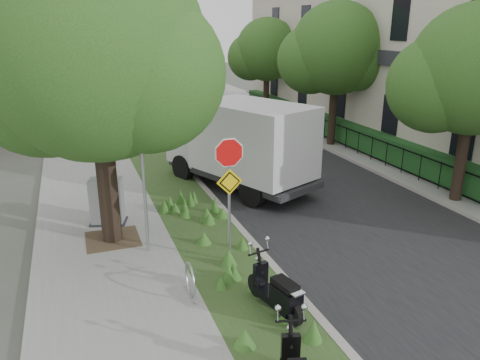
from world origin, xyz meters
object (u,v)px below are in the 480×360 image
Objects in this scene: scooter_far at (280,297)px; box_truck at (241,141)px; sign_assembly at (229,175)px; utility_cabinet at (107,202)px.

box_truck is (2.05, 7.76, 1.21)m from scooter_far.
scooter_far is 8.12m from box_truck.
sign_assembly is at bearing -113.05° from box_truck.
box_truck reaches higher than utility_cabinet.
sign_assembly is 4.55m from utility_cabinet.
box_truck is at bearing 66.95° from sign_assembly.
scooter_far is at bearing -104.80° from box_truck.
utility_cabinet is at bearing 115.39° from scooter_far.
box_truck is 4.68× the size of utility_cabinet.
sign_assembly reaches higher than box_truck.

